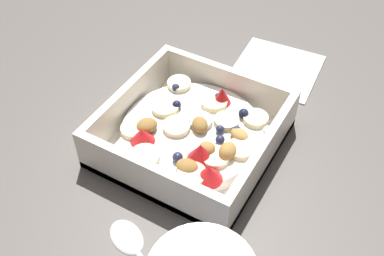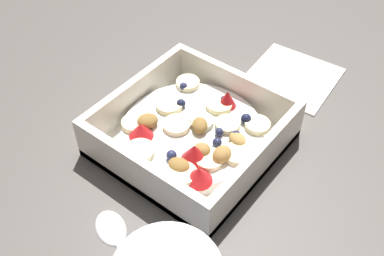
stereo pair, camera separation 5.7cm
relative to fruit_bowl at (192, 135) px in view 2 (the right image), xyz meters
name	(u,v)px [view 2 (the right image)]	position (x,y,z in m)	size (l,w,h in m)	color
ground_plane	(184,146)	(0.01, -0.01, -0.02)	(2.40, 2.40, 0.00)	#56514C
fruit_bowl	(192,135)	(0.00, 0.00, 0.00)	(0.20, 0.20, 0.06)	white
spoon	(119,245)	(0.16, 0.03, -0.02)	(0.09, 0.16, 0.01)	silver
folded_napkin	(292,76)	(-0.20, 0.03, -0.02)	(0.12, 0.12, 0.01)	white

